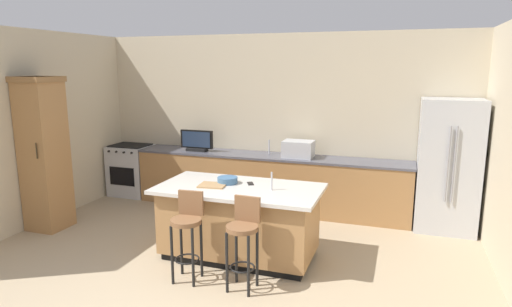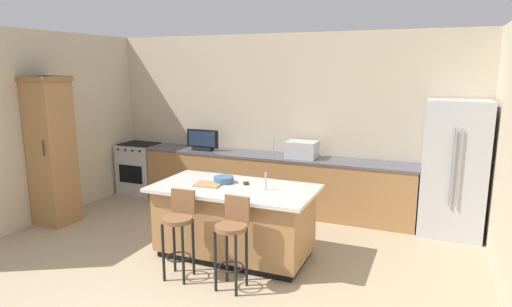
% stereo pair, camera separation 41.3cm
% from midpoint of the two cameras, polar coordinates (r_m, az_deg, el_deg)
% --- Properties ---
extents(wall_back, '(6.79, 0.12, 2.90)m').
position_cam_midpoint_polar(wall_back, '(7.39, 1.33, 4.28)').
color(wall_back, beige).
rests_on(wall_back, ground_plane).
extents(wall_left, '(0.12, 4.50, 2.90)m').
position_cam_midpoint_polar(wall_left, '(7.38, -28.50, 2.90)').
color(wall_left, beige).
rests_on(wall_left, ground_plane).
extents(counter_back, '(4.60, 0.62, 0.93)m').
position_cam_midpoint_polar(counter_back, '(7.24, -0.02, -3.81)').
color(counter_back, '#9E7042').
rests_on(counter_back, ground_plane).
extents(kitchen_island, '(2.01, 1.06, 0.91)m').
position_cam_midpoint_polar(kitchen_island, '(5.48, -4.39, -8.88)').
color(kitchen_island, black).
rests_on(kitchen_island, ground_plane).
extents(refrigerator, '(0.83, 0.73, 1.92)m').
position_cam_midpoint_polar(refrigerator, '(6.74, 22.35, -1.50)').
color(refrigerator, '#B7BABF').
rests_on(refrigerator, ground_plane).
extents(range_oven, '(0.73, 0.63, 0.95)m').
position_cam_midpoint_polar(range_oven, '(8.46, -17.40, -2.07)').
color(range_oven, '#B7BABF').
rests_on(range_oven, ground_plane).
extents(cabinet_tower, '(0.54, 0.56, 2.23)m').
position_cam_midpoint_polar(cabinet_tower, '(7.05, -27.65, 0.24)').
color(cabinet_tower, '#9E7042').
rests_on(cabinet_tower, ground_plane).
extents(microwave, '(0.48, 0.36, 0.27)m').
position_cam_midpoint_polar(microwave, '(6.97, 3.90, 0.58)').
color(microwave, '#B7BABF').
rests_on(microwave, counter_back).
extents(tv_monitor, '(0.59, 0.16, 0.36)m').
position_cam_midpoint_polar(tv_monitor, '(7.56, -9.35, 1.56)').
color(tv_monitor, black).
rests_on(tv_monitor, counter_back).
extents(sink_faucet_back, '(0.02, 0.02, 0.24)m').
position_cam_midpoint_polar(sink_faucet_back, '(7.21, 0.09, 0.87)').
color(sink_faucet_back, '#B2B2B7').
rests_on(sink_faucet_back, counter_back).
extents(sink_faucet_island, '(0.02, 0.02, 0.22)m').
position_cam_midpoint_polar(sink_faucet_island, '(5.17, -0.22, -3.66)').
color(sink_faucet_island, '#B2B2B7').
rests_on(sink_faucet_island, kitchen_island).
extents(bar_stool_left, '(0.34, 0.35, 1.00)m').
position_cam_midpoint_polar(bar_stool_left, '(4.95, -11.41, -9.62)').
color(bar_stool_left, brown).
rests_on(bar_stool_left, ground_plane).
extents(bar_stool_right, '(0.34, 0.34, 1.00)m').
position_cam_midpoint_polar(bar_stool_right, '(4.68, -4.25, -10.69)').
color(bar_stool_right, brown).
rests_on(bar_stool_right, ground_plane).
extents(fruit_bowl, '(0.26, 0.26, 0.08)m').
position_cam_midpoint_polar(fruit_bowl, '(5.51, -5.93, -3.53)').
color(fruit_bowl, '#3F668C').
rests_on(fruit_bowl, kitchen_island).
extents(cell_phone, '(0.13, 0.17, 0.01)m').
position_cam_midpoint_polar(cell_phone, '(5.47, -2.92, -3.98)').
color(cell_phone, black).
rests_on(cell_phone, kitchen_island).
extents(cutting_board, '(0.35, 0.31, 0.02)m').
position_cam_midpoint_polar(cutting_board, '(5.42, -7.91, -4.17)').
color(cutting_board, '#A87F51').
rests_on(cutting_board, kitchen_island).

